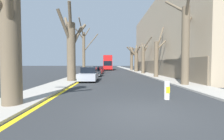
# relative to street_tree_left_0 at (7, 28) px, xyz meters

# --- Properties ---
(ground_plane) EXTENTS (300.00, 300.00, 0.00)m
(ground_plane) POSITION_rel_street_tree_left_0_xyz_m (5.46, -0.87, -3.38)
(ground_plane) COLOR #2B2D30
(sidewalk_left) EXTENTS (2.33, 120.00, 0.12)m
(sidewalk_left) POSITION_rel_street_tree_left_0_xyz_m (-0.21, 49.13, -3.32)
(sidewalk_left) COLOR #A39E93
(sidewalk_left) RESTS_ON ground
(sidewalk_right) EXTENTS (2.33, 120.00, 0.12)m
(sidewalk_right) POSITION_rel_street_tree_left_0_xyz_m (11.13, 49.13, -3.32)
(sidewalk_right) COLOR #A39E93
(sidewalk_right) RESTS_ON ground
(building_facade_right) EXTENTS (10.08, 32.44, 13.02)m
(building_facade_right) POSITION_rel_street_tree_left_0_xyz_m (17.28, 21.39, 3.12)
(building_facade_right) COLOR tan
(building_facade_right) RESTS_ON ground
(kerb_line_stripe) EXTENTS (0.24, 120.00, 0.01)m
(kerb_line_stripe) POSITION_rel_street_tree_left_0_xyz_m (1.14, 49.13, -3.38)
(kerb_line_stripe) COLOR yellow
(kerb_line_stripe) RESTS_ON ground
(street_tree_left_0) EXTENTS (3.08, 2.49, 7.25)m
(street_tree_left_0) POSITION_rel_street_tree_left_0_xyz_m (0.00, 0.00, 0.00)
(street_tree_left_0) COLOR brown
(street_tree_left_0) RESTS_ON ground
(street_tree_left_1) EXTENTS (2.64, 4.28, 7.84)m
(street_tree_left_1) POSITION_rel_street_tree_left_0_xyz_m (0.29, 9.51, 0.32)
(street_tree_left_1) COLOR brown
(street_tree_left_1) RESTS_ON ground
(street_tree_left_2) EXTENTS (3.56, 2.90, 8.87)m
(street_tree_left_2) POSITION_rel_street_tree_left_0_xyz_m (0.14, 18.45, 0.65)
(street_tree_left_2) COLOR brown
(street_tree_left_2) RESTS_ON ground
(street_tree_right_0) EXTENTS (2.23, 4.60, 8.41)m
(street_tree_right_0) POSITION_rel_street_tree_left_0_xyz_m (10.79, 6.41, 0.43)
(street_tree_right_0) COLOR brown
(street_tree_right_0) RESTS_ON ground
(street_tree_right_1) EXTENTS (1.73, 2.07, 7.15)m
(street_tree_right_1) POSITION_rel_street_tree_left_0_xyz_m (10.83, 14.07, -0.49)
(street_tree_right_1) COLOR brown
(street_tree_right_1) RESTS_ON ground
(street_tree_right_2) EXTENTS (1.54, 3.50, 6.75)m
(street_tree_right_2) POSITION_rel_street_tree_left_0_xyz_m (10.72, 21.70, -0.35)
(street_tree_right_2) COLOR brown
(street_tree_right_2) RESTS_ON ground
(street_tree_right_3) EXTENTS (3.09, 3.77, 6.59)m
(street_tree_right_3) POSITION_rel_street_tree_left_0_xyz_m (10.67, 29.29, -0.10)
(street_tree_right_3) COLOR brown
(street_tree_right_3) RESTS_ON ground
(street_tree_right_4) EXTENTS (3.45, 2.69, 6.83)m
(street_tree_right_4) POSITION_rel_street_tree_left_0_xyz_m (11.01, 37.48, 0.34)
(street_tree_right_4) COLOR brown
(street_tree_right_4) RESTS_ON ground
(double_decker_bus) EXTENTS (2.58, 11.09, 4.36)m
(double_decker_bus) POSITION_rel_street_tree_left_0_xyz_m (3.92, 40.77, -0.91)
(double_decker_bus) COLOR red
(double_decker_bus) RESTS_ON ground
(parked_car_0) EXTENTS (1.80, 4.21, 1.53)m
(parked_car_0) POSITION_rel_street_tree_left_0_xyz_m (2.04, 10.26, -2.67)
(parked_car_0) COLOR #9EA3AD
(parked_car_0) RESTS_ON ground
(parked_car_1) EXTENTS (1.86, 4.24, 1.40)m
(parked_car_1) POSITION_rel_street_tree_left_0_xyz_m (2.04, 16.93, -2.72)
(parked_car_1) COLOR #4C5156
(parked_car_1) RESTS_ON ground
(parked_car_2) EXTENTS (1.85, 4.52, 1.40)m
(parked_car_2) POSITION_rel_street_tree_left_0_xyz_m (2.04, 23.36, -2.71)
(parked_car_2) COLOR maroon
(parked_car_2) RESTS_ON ground
(parked_car_3) EXTENTS (1.82, 4.19, 1.37)m
(parked_car_3) POSITION_rel_street_tree_left_0_xyz_m (2.04, 29.89, -2.74)
(parked_car_3) COLOR maroon
(parked_car_3) RESTS_ON ground
(traffic_bollard) EXTENTS (0.28, 0.29, 0.95)m
(traffic_bollard) POSITION_rel_street_tree_left_0_xyz_m (7.34, 1.42, -2.90)
(traffic_bollard) COLOR white
(traffic_bollard) RESTS_ON ground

